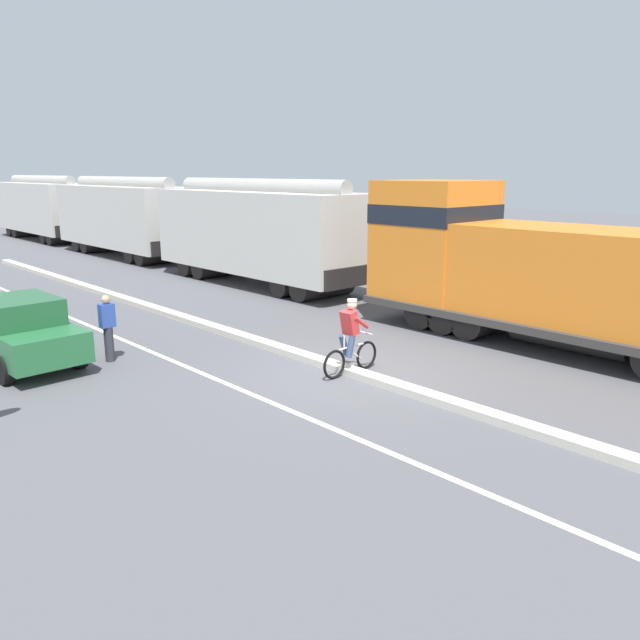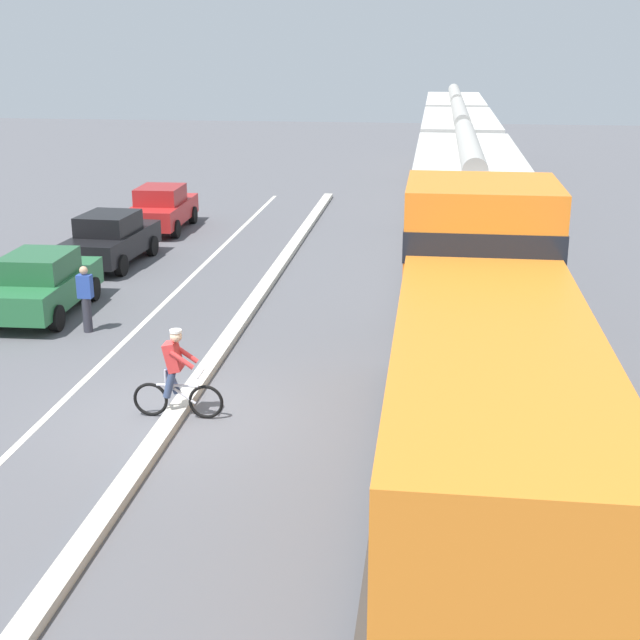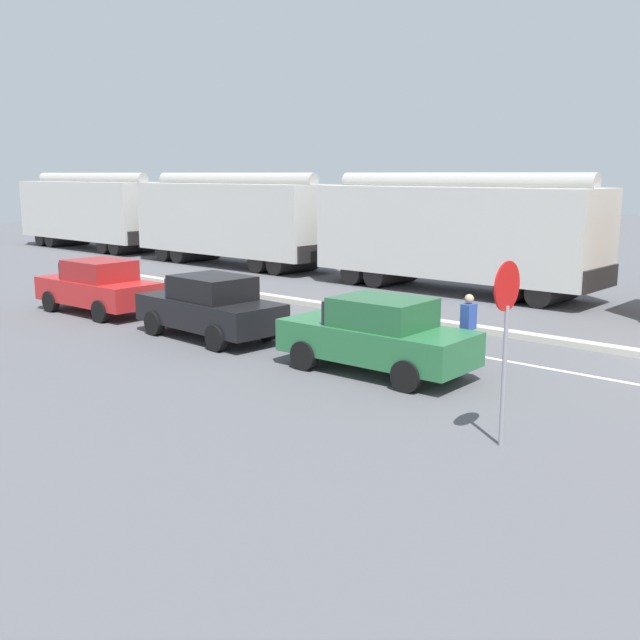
# 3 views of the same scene
# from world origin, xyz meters

# --- Properties ---
(ground_plane) EXTENTS (120.00, 120.00, 0.00)m
(ground_plane) POSITION_xyz_m (0.00, 0.00, 0.00)
(ground_plane) COLOR #56565B
(median_curb) EXTENTS (0.36, 36.00, 0.16)m
(median_curb) POSITION_xyz_m (0.00, 6.00, 0.08)
(median_curb) COLOR beige
(median_curb) RESTS_ON ground
(lane_stripe) EXTENTS (0.14, 36.00, 0.01)m
(lane_stripe) POSITION_xyz_m (-2.40, 6.00, 0.00)
(lane_stripe) COLOR silver
(lane_stripe) RESTS_ON ground
(locomotive) EXTENTS (3.10, 11.61, 4.20)m
(locomotive) POSITION_xyz_m (5.51, -1.68, 1.80)
(locomotive) COLOR orange
(locomotive) RESTS_ON ground
(hopper_car_lead) EXTENTS (2.90, 10.60, 4.18)m
(hopper_car_lead) POSITION_xyz_m (5.51, 10.47, 2.08)
(hopper_car_lead) COLOR beige
(hopper_car_lead) RESTS_ON ground
(hopper_car_middle) EXTENTS (2.90, 10.60, 4.18)m
(hopper_car_middle) POSITION_xyz_m (5.51, 22.07, 2.08)
(hopper_car_middle) COLOR beige
(hopper_car_middle) RESTS_ON ground
(hopper_car_trailing) EXTENTS (2.90, 10.60, 4.18)m
(hopper_car_trailing) POSITION_xyz_m (5.51, 33.67, 2.08)
(hopper_car_trailing) COLOR beige
(hopper_car_trailing) RESTS_ON ground
(parked_car_green) EXTENTS (1.94, 4.25, 1.62)m
(parked_car_green) POSITION_xyz_m (-5.12, 5.82, 0.82)
(parked_car_green) COLOR #286B3D
(parked_car_green) RESTS_ON ground
(cyclist) EXTENTS (1.71, 0.48, 1.71)m
(cyclist) POSITION_xyz_m (0.03, -0.02, 0.82)
(cyclist) COLOR black
(cyclist) RESTS_ON ground
(pedestrian_by_cars) EXTENTS (0.34, 0.22, 1.62)m
(pedestrian_by_cars) POSITION_xyz_m (-3.50, 4.60, 0.85)
(pedestrian_by_cars) COLOR #33333D
(pedestrian_by_cars) RESTS_ON ground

